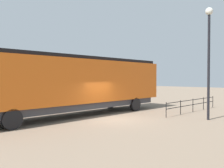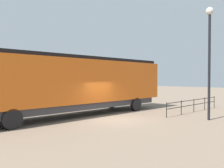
# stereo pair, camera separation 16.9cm
# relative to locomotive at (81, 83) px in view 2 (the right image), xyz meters

# --- Properties ---
(ground_plane) EXTENTS (120.00, 120.00, 0.00)m
(ground_plane) POSITION_rel_locomotive_xyz_m (3.03, 0.34, -2.37)
(ground_plane) COLOR #84705B
(locomotive) EXTENTS (3.19, 16.07, 4.24)m
(locomotive) POSITION_rel_locomotive_xyz_m (0.00, 0.00, 0.00)
(locomotive) COLOR orange
(locomotive) RESTS_ON ground_plane
(lamp_post) EXTENTS (0.48, 0.48, 7.24)m
(lamp_post) POSITION_rel_locomotive_xyz_m (7.58, 4.45, 2.45)
(lamp_post) COLOR black
(lamp_post) RESTS_ON ground_plane
(platform_fence) EXTENTS (0.05, 8.08, 1.05)m
(platform_fence) POSITION_rel_locomotive_xyz_m (5.15, 7.34, -1.68)
(platform_fence) COLOR black
(platform_fence) RESTS_ON ground_plane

